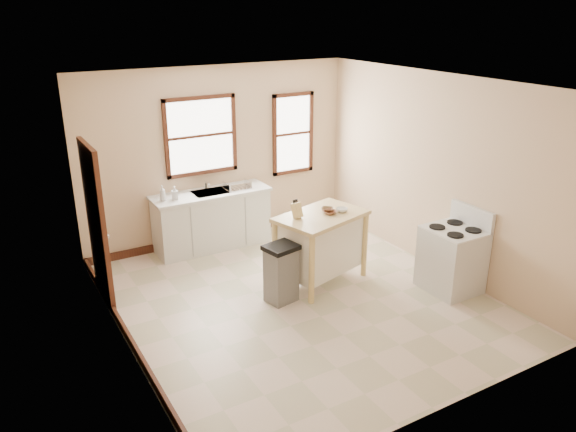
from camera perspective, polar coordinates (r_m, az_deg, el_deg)
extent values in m
plane|color=beige|center=(7.47, 1.27, -8.51)|extent=(5.00, 5.00, 0.00)
plane|color=white|center=(6.58, 1.46, 13.30)|extent=(5.00, 5.00, 0.00)
cube|color=tan|center=(9.03, -7.01, 6.15)|extent=(4.50, 0.04, 2.80)
cube|color=tan|center=(6.10, -16.97, -1.85)|extent=(0.04, 5.00, 2.80)
cube|color=tan|center=(8.25, 14.84, 4.20)|extent=(0.04, 5.00, 2.80)
cube|color=#3D1910|center=(7.43, -18.86, -0.93)|extent=(0.06, 0.90, 2.10)
cube|color=#3D1910|center=(9.43, -6.58, -1.79)|extent=(4.50, 0.04, 0.12)
cube|color=#3D1910|center=(6.72, -15.51, -12.42)|extent=(0.04, 5.00, 0.12)
cylinder|color=silver|center=(8.92, -8.36, 3.42)|extent=(0.03, 0.03, 0.22)
imported|color=#B2B2B2|center=(8.49, -12.64, 2.27)|extent=(0.10, 0.10, 0.23)
imported|color=#B2B2B2|center=(8.52, -11.44, 2.32)|extent=(0.11, 0.11, 0.20)
cylinder|color=#472913|center=(7.51, 1.19, 0.62)|extent=(0.05, 0.05, 0.15)
imported|color=brown|center=(7.60, 4.30, 0.38)|extent=(0.21, 0.21, 0.04)
imported|color=brown|center=(7.70, 4.03, 0.67)|extent=(0.24, 0.24, 0.04)
imported|color=white|center=(7.69, 5.49, 0.61)|extent=(0.20, 0.20, 0.05)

